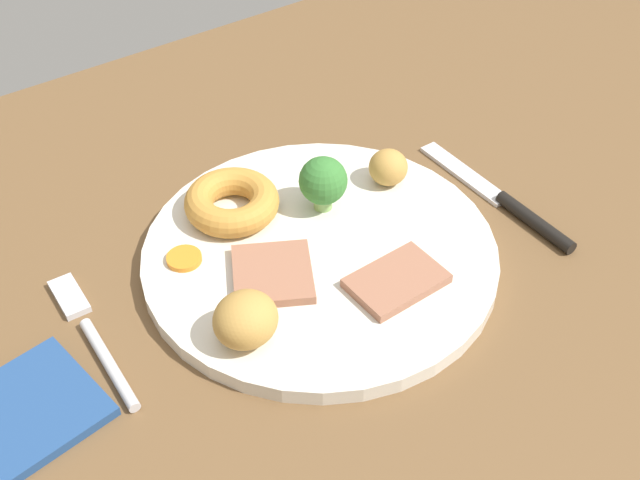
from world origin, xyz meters
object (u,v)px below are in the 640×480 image
(meat_slice_under, at_px, (273,274))
(meat_slice_main, at_px, (396,281))
(carrot_coin_front, at_px, (184,258))
(knife, at_px, (507,203))
(roast_potato_left, at_px, (388,167))
(roast_potato_right, at_px, (246,319))
(fork, at_px, (92,335))
(folded_napkin, at_px, (17,417))
(dinner_plate, at_px, (320,255))
(broccoli_floret, at_px, (323,182))
(yorkshire_pudding, at_px, (232,202))

(meat_slice_under, bearing_deg, meat_slice_main, -38.95)
(carrot_coin_front, height_order, knife, carrot_coin_front)
(roast_potato_left, relative_size, roast_potato_right, 0.70)
(fork, xyz_separation_m, folded_napkin, (-0.07, -0.04, 0.00))
(knife, bearing_deg, dinner_plate, 77.08)
(fork, distance_m, folded_napkin, 0.08)
(roast_potato_left, bearing_deg, roast_potato_right, -156.42)
(dinner_plate, height_order, roast_potato_left, roast_potato_left)
(fork, bearing_deg, roast_potato_right, -128.26)
(roast_potato_right, relative_size, broccoli_floret, 1.00)
(roast_potato_left, relative_size, folded_napkin, 0.32)
(fork, distance_m, knife, 0.38)
(meat_slice_main, bearing_deg, carrot_coin_front, 136.50)
(roast_potato_left, xyz_separation_m, roast_potato_right, (-0.20, -0.09, 0.00))
(meat_slice_under, height_order, knife, meat_slice_under)
(carrot_coin_front, xyz_separation_m, broccoli_floret, (0.13, -0.01, 0.03))
(meat_slice_main, height_order, yorkshire_pudding, yorkshire_pudding)
(roast_potato_right, bearing_deg, knife, 2.24)
(dinner_plate, height_order, meat_slice_main, meat_slice_main)
(meat_slice_main, relative_size, fork, 0.49)
(broccoli_floret, bearing_deg, yorkshire_pudding, 151.25)
(folded_napkin, bearing_deg, fork, 29.62)
(meat_slice_under, bearing_deg, roast_potato_right, -139.29)
(dinner_plate, relative_size, roast_potato_right, 5.86)
(folded_napkin, bearing_deg, yorkshire_pudding, 22.25)
(fork, height_order, knife, knife)
(meat_slice_main, xyz_separation_m, meat_slice_under, (-0.08, 0.06, 0.00))
(roast_potato_left, relative_size, knife, 0.19)
(carrot_coin_front, distance_m, knife, 0.29)
(dinner_plate, distance_m, fork, 0.19)
(roast_potato_right, bearing_deg, yorkshire_pudding, 64.11)
(roast_potato_right, bearing_deg, meat_slice_main, -8.87)
(meat_slice_main, distance_m, roast_potato_left, 0.13)
(broccoli_floret, bearing_deg, roast_potato_left, -3.18)
(roast_potato_left, xyz_separation_m, carrot_coin_front, (-0.20, 0.01, -0.01))
(meat_slice_main, distance_m, roast_potato_right, 0.13)
(broccoli_floret, xyz_separation_m, folded_napkin, (-0.30, -0.06, -0.04))
(yorkshire_pudding, bearing_deg, roast_potato_left, -16.90)
(folded_napkin, bearing_deg, roast_potato_left, 8.04)
(meat_slice_under, relative_size, carrot_coin_front, 2.31)
(yorkshire_pudding, relative_size, carrot_coin_front, 2.84)
(meat_slice_main, bearing_deg, broccoli_floret, 86.93)
(meat_slice_under, relative_size, yorkshire_pudding, 0.81)
(dinner_plate, bearing_deg, fork, 171.43)
(fork, xyz_separation_m, knife, (0.37, -0.07, 0.00))
(roast_potato_left, xyz_separation_m, fork, (-0.29, -0.01, -0.03))
(meat_slice_main, height_order, roast_potato_right, roast_potato_right)
(dinner_plate, xyz_separation_m, roast_potato_right, (-0.10, -0.05, 0.03))
(dinner_plate, xyz_separation_m, meat_slice_under, (-0.05, -0.01, 0.01))
(dinner_plate, distance_m, meat_slice_main, 0.07)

